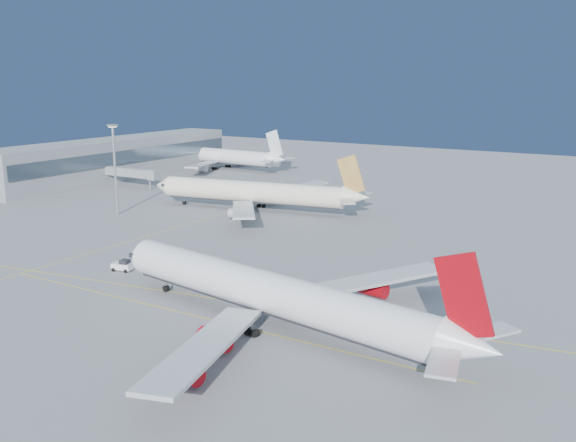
# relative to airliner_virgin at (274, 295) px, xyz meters

# --- Properties ---
(ground) EXTENTS (500.00, 500.00, 0.00)m
(ground) POSITION_rel_airliner_virgin_xyz_m (-17.97, 11.75, -5.42)
(ground) COLOR slate
(ground) RESTS_ON ground
(terminal) EXTENTS (18.40, 110.00, 15.00)m
(terminal) POSITION_rel_airliner_virgin_xyz_m (-132.90, 96.75, 2.09)
(terminal) COLOR gray
(terminal) RESTS_ON ground
(jet_bridge) EXTENTS (23.60, 3.60, 6.90)m
(jet_bridge) POSITION_rel_airliner_virgin_xyz_m (-111.07, 83.75, -0.25)
(jet_bridge) COLOR gray
(jet_bridge) RESTS_ON ground
(taxiway_lines) EXTENTS (118.86, 140.00, 0.02)m
(taxiway_lines) POSITION_rel_airliner_virgin_xyz_m (-32.68, 18.09, -5.41)
(taxiway_lines) COLOR #E1BA0C
(taxiway_lines) RESTS_ON ground
(airliner_virgin) EXTENTS (72.65, 64.56, 17.98)m
(airliner_virgin) POSITION_rel_airliner_virgin_xyz_m (0.00, 0.00, 0.00)
(airliner_virgin) COLOR white
(airliner_virgin) RESTS_ON ground
(airliner_etihad) EXTENTS (67.23, 61.42, 17.60)m
(airliner_etihad) POSITION_rel_airliner_virgin_xyz_m (-52.20, 72.70, -0.06)
(airliner_etihad) COLOR beige
(airliner_etihad) RESTS_ON ground
(airliner_third) EXTENTS (65.94, 60.72, 17.69)m
(airliner_third) POSITION_rel_airliner_virgin_xyz_m (-113.44, 137.47, -0.07)
(airliner_third) COLOR white
(airliner_third) RESTS_ON ground
(pushback_tug) EXTENTS (4.43, 3.17, 2.31)m
(pushback_tug) POSITION_rel_airliner_virgin_xyz_m (-42.01, 9.67, -4.35)
(pushback_tug) COLOR white
(pushback_tug) RESTS_ON ground
(light_mast) EXTENTS (2.18, 2.18, 25.22)m
(light_mast) POSITION_rel_airliner_virgin_xyz_m (-82.86, 47.97, 9.47)
(light_mast) COLOR gray
(light_mast) RESTS_ON ground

